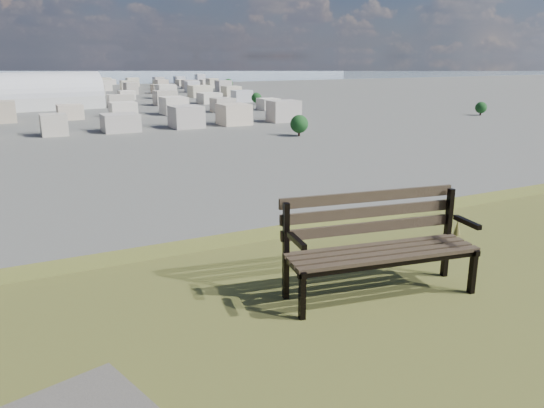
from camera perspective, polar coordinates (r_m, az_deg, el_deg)
park_bench at (r=4.48m, az=11.27°, el=-3.72°), size 1.66×0.76×0.83m
arena at (r=308.41m, az=-23.51°, el=10.44°), size 60.98×29.40×25.02m
city_blocks at (r=396.03m, az=-26.98°, el=10.56°), size 395.00×361.00×7.00m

